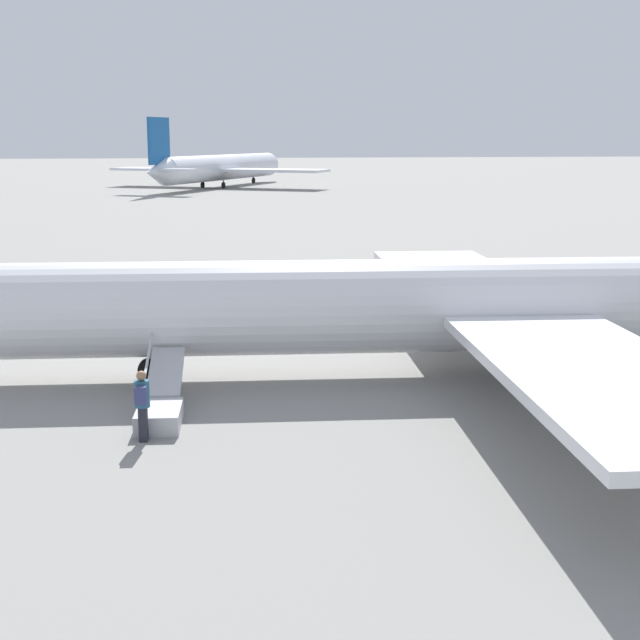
{
  "coord_description": "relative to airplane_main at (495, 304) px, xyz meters",
  "views": [
    {
      "loc": [
        8.38,
        25.51,
        7.16
      ],
      "look_at": [
        4.39,
        0.52,
        1.97
      ],
      "focal_mm": 50.0,
      "sensor_mm": 36.0,
      "label": 1
    }
  ],
  "objects": [
    {
      "name": "ground_plane",
      "position": [
        1.06,
        -0.09,
        -2.21
      ],
      "size": [
        600.0,
        600.0,
        0.0
      ],
      "primitive_type": "plane",
      "color": "gray"
    },
    {
      "name": "airplane_main",
      "position": [
        0.0,
        0.0,
        0.0
      ],
      "size": [
        35.78,
        27.38,
        7.41
      ],
      "rotation": [
        0.0,
        0.0,
        -0.08
      ],
      "color": "silver",
      "rests_on": "ground"
    },
    {
      "name": "airplane_far_left",
      "position": [
        3.05,
        -107.18,
        0.68
      ],
      "size": [
        31.52,
        39.9,
        9.7
      ],
      "rotation": [
        0.0,
        0.0,
        4.22
      ],
      "color": "silver",
      "rests_on": "ground"
    },
    {
      "name": "boarding_stairs",
      "position": [
        10.03,
        3.12,
        -1.83
      ],
      "size": [
        1.33,
        4.09,
        1.8
      ],
      "rotation": [
        0.0,
        0.0,
        -1.65
      ],
      "color": "#B2B2B7",
      "rests_on": "ground"
    },
    {
      "name": "passenger",
      "position": [
        10.42,
        4.62,
        -1.21
      ],
      "size": [
        0.36,
        0.55,
        1.74
      ],
      "rotation": [
        0.0,
        0.0,
        -1.65
      ],
      "color": "#23232D",
      "rests_on": "ground"
    }
  ]
}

